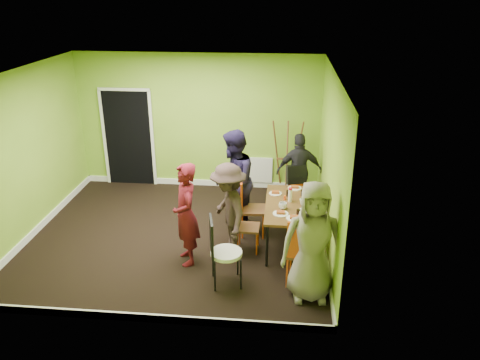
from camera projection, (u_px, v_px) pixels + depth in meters
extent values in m
plane|color=black|center=(178.00, 236.00, 8.09)|extent=(5.00, 5.00, 0.00)
cube|color=#78A72B|center=(198.00, 122.00, 9.62)|extent=(5.00, 0.04, 2.80)
cube|color=#78A72B|center=(131.00, 226.00, 5.49)|extent=(5.00, 0.04, 2.80)
cube|color=#78A72B|center=(26.00, 155.00, 7.77)|extent=(0.04, 4.50, 2.80)
cube|color=#78A72B|center=(330.00, 165.00, 7.33)|extent=(0.04, 4.50, 2.80)
cube|color=white|center=(169.00, 72.00, 7.01)|extent=(5.00, 4.50, 0.04)
cube|color=black|center=(129.00, 138.00, 9.87)|extent=(1.00, 0.05, 2.04)
cube|color=white|center=(260.00, 170.00, 9.86)|extent=(0.50, 0.04, 0.55)
cylinder|color=black|center=(267.00, 246.00, 7.09)|extent=(0.04, 0.04, 0.71)
cylinder|color=black|center=(319.00, 248.00, 7.02)|extent=(0.04, 0.04, 0.71)
cylinder|color=black|center=(270.00, 206.00, 8.36)|extent=(0.04, 0.04, 0.71)
cylinder|color=black|center=(314.00, 208.00, 8.29)|extent=(0.04, 0.04, 0.71)
cube|color=brown|center=(293.00, 205.00, 7.54)|extent=(0.90, 1.50, 0.04)
cylinder|color=#E75515|center=(243.00, 217.00, 8.25)|extent=(0.03, 0.03, 0.47)
cylinder|color=#E75515|center=(242.00, 226.00, 7.93)|extent=(0.03, 0.03, 0.47)
cylinder|color=#E75515|center=(263.00, 217.00, 8.23)|extent=(0.03, 0.03, 0.47)
cylinder|color=#E75515|center=(263.00, 227.00, 7.91)|extent=(0.03, 0.03, 0.47)
cube|color=brown|center=(253.00, 209.00, 7.99)|extent=(0.43, 0.43, 0.04)
cube|color=#E75515|center=(242.00, 194.00, 7.89)|extent=(0.05, 0.39, 0.52)
cylinder|color=#E75515|center=(240.00, 233.00, 7.75)|extent=(0.02, 0.02, 0.41)
cylinder|color=#E75515|center=(237.00, 243.00, 7.47)|extent=(0.02, 0.02, 0.41)
cylinder|color=#E75515|center=(258.00, 234.00, 7.72)|extent=(0.02, 0.02, 0.41)
cylinder|color=#E75515|center=(257.00, 244.00, 7.44)|extent=(0.02, 0.02, 0.41)
cube|color=brown|center=(248.00, 227.00, 7.52)|extent=(0.37, 0.37, 0.04)
cube|color=#E75515|center=(237.00, 213.00, 7.44)|extent=(0.03, 0.34, 0.45)
cylinder|color=#E75515|center=(303.00, 200.00, 8.97)|extent=(0.02, 0.02, 0.40)
cylinder|color=#E75515|center=(288.00, 201.00, 8.91)|extent=(0.02, 0.02, 0.40)
cylinder|color=#E75515|center=(309.00, 207.00, 8.70)|extent=(0.02, 0.02, 0.40)
cylinder|color=#E75515|center=(293.00, 208.00, 8.64)|extent=(0.02, 0.02, 0.40)
cube|color=brown|center=(299.00, 194.00, 8.73)|extent=(0.44, 0.44, 0.04)
cube|color=#E75515|center=(297.00, 179.00, 8.79)|extent=(0.33, 0.13, 0.44)
cylinder|color=#E75515|center=(287.00, 272.00, 6.63)|extent=(0.03, 0.03, 0.49)
cylinder|color=#E75515|center=(314.00, 276.00, 6.55)|extent=(0.03, 0.03, 0.49)
cylinder|color=#E75515|center=(291.00, 259.00, 6.96)|extent=(0.03, 0.03, 0.49)
cylinder|color=#E75515|center=(316.00, 262.00, 6.88)|extent=(0.03, 0.03, 0.49)
cube|color=brown|center=(303.00, 252.00, 6.66)|extent=(0.50, 0.50, 0.04)
cube|color=#E75515|center=(302.00, 241.00, 6.36)|extent=(0.42, 0.09, 0.55)
cylinder|color=black|center=(213.00, 262.00, 6.88)|extent=(0.03, 0.03, 0.49)
cylinder|color=black|center=(215.00, 276.00, 6.55)|extent=(0.03, 0.03, 0.49)
cylinder|color=black|center=(238.00, 260.00, 6.92)|extent=(0.03, 0.03, 0.49)
cylinder|color=black|center=(241.00, 275.00, 6.59)|extent=(0.03, 0.03, 0.49)
cylinder|color=white|center=(226.00, 253.00, 6.64)|extent=(0.45, 0.45, 0.05)
cube|color=black|center=(212.00, 237.00, 6.50)|extent=(0.12, 0.41, 0.54)
cylinder|color=brown|center=(277.00, 156.00, 9.57)|extent=(0.22, 0.37, 1.57)
cylinder|color=brown|center=(297.00, 156.00, 9.53)|extent=(0.22, 0.37, 1.57)
cylinder|color=brown|center=(287.00, 160.00, 9.34)|extent=(0.03, 0.36, 1.53)
cube|color=brown|center=(287.00, 159.00, 9.53)|extent=(0.42, 0.04, 0.04)
cylinder|color=white|center=(275.00, 193.00, 7.90)|extent=(0.22, 0.22, 0.01)
cylinder|color=white|center=(281.00, 214.00, 7.20)|extent=(0.24, 0.24, 0.01)
cylinder|color=white|center=(295.00, 188.00, 8.11)|extent=(0.23, 0.23, 0.01)
cylinder|color=white|center=(294.00, 218.00, 7.06)|extent=(0.24, 0.24, 0.01)
cylinder|color=white|center=(311.00, 200.00, 7.65)|extent=(0.23, 0.23, 0.01)
cylinder|color=white|center=(307.00, 211.00, 7.29)|extent=(0.25, 0.25, 0.01)
cylinder|color=white|center=(290.00, 196.00, 7.58)|extent=(0.06, 0.06, 0.21)
cylinder|color=#1A33C5|center=(310.00, 206.00, 7.22)|extent=(0.08, 0.08, 0.21)
cylinder|color=#E75515|center=(285.00, 198.00, 7.67)|extent=(0.04, 0.04, 0.08)
cylinder|color=black|center=(288.00, 193.00, 7.79)|extent=(0.07, 0.07, 0.10)
cylinder|color=black|center=(303.00, 193.00, 7.82)|extent=(0.07, 0.07, 0.09)
cylinder|color=black|center=(298.00, 213.00, 7.13)|extent=(0.06, 0.06, 0.11)
imported|color=white|center=(283.00, 206.00, 7.36)|extent=(0.13, 0.13, 0.10)
imported|color=white|center=(303.00, 202.00, 7.49)|extent=(0.11, 0.11, 0.10)
imported|color=#590F19|center=(186.00, 214.00, 7.05)|extent=(0.59, 0.70, 1.63)
imported|color=#1B1535|center=(234.00, 181.00, 8.02)|extent=(0.70, 0.89, 1.80)
imported|color=#312321|center=(228.00, 210.00, 7.27)|extent=(0.91, 1.14, 1.54)
imported|color=black|center=(299.00, 171.00, 8.88)|extent=(0.91, 0.49, 1.48)
imported|color=gray|center=(313.00, 242.00, 6.20)|extent=(0.87, 0.60, 1.72)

